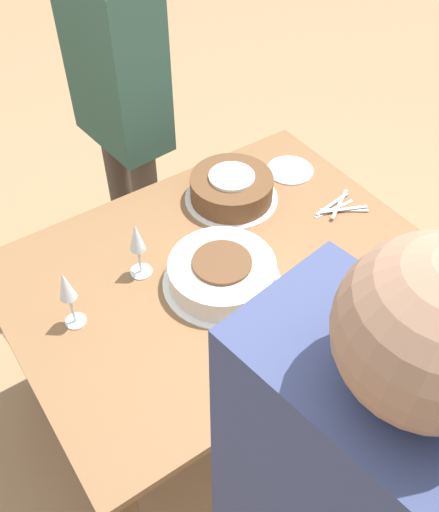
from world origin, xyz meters
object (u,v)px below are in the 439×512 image
cake_front_chocolate (232,188)px  wine_glass_near (66,289)px  wine_glass_far (137,241)px  cake_center_white (222,273)px  person_cutting (119,97)px

cake_front_chocolate → wine_glass_near: 0.73m
wine_glass_near → wine_glass_far: (-0.25, -0.06, -0.01)m
cake_center_white → cake_front_chocolate: (-0.26, -0.31, 0.00)m
cake_front_chocolate → wine_glass_near: size_ratio=1.59×
cake_center_white → wine_glass_near: (0.44, -0.12, 0.10)m
wine_glass_far → wine_glass_near: bearing=14.2°
cake_front_chocolate → wine_glass_near: wine_glass_near is taller
wine_glass_far → person_cutting: person_cutting is taller
wine_glass_near → person_cutting: (-0.56, -0.75, 0.04)m
cake_center_white → cake_front_chocolate: cake_front_chocolate is taller
cake_center_white → wine_glass_far: bearing=-44.3°
cake_center_white → wine_glass_near: bearing=-14.9°
cake_front_chocolate → wine_glass_far: bearing=16.5°
person_cutting → wine_glass_far: bearing=-29.2°
cake_center_white → cake_front_chocolate: size_ratio=1.11×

